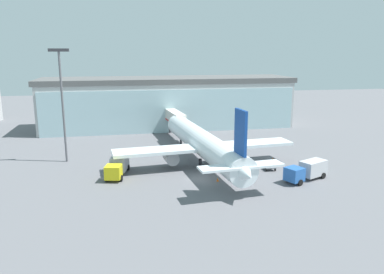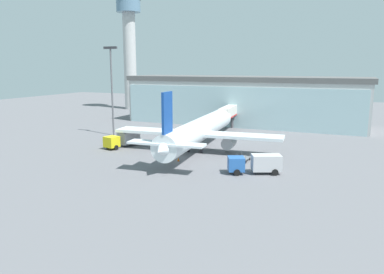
{
  "view_description": "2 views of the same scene",
  "coord_description": "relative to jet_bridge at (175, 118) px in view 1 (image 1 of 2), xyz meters",
  "views": [
    {
      "loc": [
        -11.09,
        -51.12,
        18.1
      ],
      "look_at": [
        0.15,
        9.06,
        4.26
      ],
      "focal_mm": 35.0,
      "sensor_mm": 36.0,
      "label": 1
    },
    {
      "loc": [
        27.17,
        -52.86,
        14.7
      ],
      "look_at": [
        0.4,
        7.08,
        2.26
      ],
      "focal_mm": 35.0,
      "sensor_mm": 36.0,
      "label": 2
    }
  ],
  "objects": [
    {
      "name": "jet_bridge",
      "position": [
        0.0,
        0.0,
        0.0
      ],
      "size": [
        3.44,
        11.51,
        5.62
      ],
      "rotation": [
        0.0,
        0.0,
        1.68
      ],
      "color": "beige",
      "rests_on": "ground"
    },
    {
      "name": "ground",
      "position": [
        0.05,
        -28.8,
        -4.24
      ],
      "size": [
        240.0,
        240.0,
        0.0
      ],
      "primitive_type": "plane",
      "color": "slate"
    },
    {
      "name": "airplane",
      "position": [
        1.72,
        -21.7,
        -0.72
      ],
      "size": [
        29.95,
        37.36,
        11.28
      ],
      "rotation": [
        0.0,
        0.0,
        1.67
      ],
      "color": "white",
      "rests_on": "ground"
    },
    {
      "name": "terminal_building",
      "position": [
        0.05,
        11.8,
        1.85
      ],
      "size": [
        61.07,
        16.12,
        12.18
      ],
      "rotation": [
        0.0,
        0.0,
        0.01
      ],
      "color": "#B0B0B0",
      "rests_on": "ground"
    },
    {
      "name": "safety_cone_wingtip",
      "position": [
        13.93,
        -21.8,
        -3.97
      ],
      "size": [
        0.36,
        0.36,
        0.55
      ],
      "primitive_type": "cone",
      "color": "orange",
      "rests_on": "ground"
    },
    {
      "name": "catering_truck",
      "position": [
        -12.14,
        -24.78,
        -2.78
      ],
      "size": [
        3.73,
        7.6,
        2.65
      ],
      "rotation": [
        0.0,
        0.0,
        4.5
      ],
      "color": "yellow",
      "rests_on": "ground"
    },
    {
      "name": "safety_cone_nose",
      "position": [
        1.97,
        -30.37,
        -3.97
      ],
      "size": [
        0.36,
        0.36,
        0.55
      ],
      "primitive_type": "cone",
      "color": "orange",
      "rests_on": "ground"
    },
    {
      "name": "fuel_truck",
      "position": [
        14.9,
        -32.08,
        -2.78
      ],
      "size": [
        7.55,
        5.07,
        2.65
      ],
      "rotation": [
        0.0,
        0.0,
        3.58
      ],
      "color": "#2659A5",
      "rests_on": "ground"
    },
    {
      "name": "baggage_cart",
      "position": [
        11.32,
        -26.22,
        -3.74
      ],
      "size": [
        1.63,
        2.82,
        1.5
      ],
      "rotation": [
        0.0,
        0.0,
        4.7
      ],
      "color": "slate",
      "rests_on": "ground"
    },
    {
      "name": "apron_light_mast",
      "position": [
        -20.76,
        -15.86,
        6.87
      ],
      "size": [
        3.2,
        0.4,
        18.74
      ],
      "color": "#59595E",
      "rests_on": "ground"
    }
  ]
}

